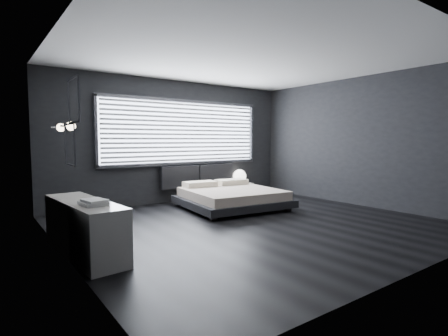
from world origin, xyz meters
TOP-DOWN VIEW (x-y plane):
  - room at (0.00, 0.00)m, footprint 6.04×6.00m
  - window at (0.20, 2.70)m, footprint 4.14×0.09m
  - headboard at (0.52, 2.64)m, footprint 1.96×0.16m
  - sconce_near at (-2.88, 0.05)m, footprint 0.18×0.11m
  - sconce_far at (-2.88, 0.65)m, footprint 0.18×0.11m
  - wall_art_upper at (-2.98, -0.55)m, footprint 0.01×0.48m
  - wall_art_lower at (-2.98, -0.30)m, footprint 0.01×0.48m
  - bed at (0.52, 1.32)m, footprint 2.19×2.11m
  - nightstand at (1.68, 2.50)m, footprint 0.60×0.51m
  - orb_lamp at (1.69, 2.51)m, footprint 0.34×0.34m
  - dresser at (-2.78, -0.03)m, footprint 0.62×1.73m
  - book_stack at (-2.76, -0.38)m, footprint 0.28×0.36m

SIDE VIEW (x-z plane):
  - nightstand at x=1.68m, z-range 0.00..0.33m
  - bed at x=0.52m, z-range -0.02..0.50m
  - dresser at x=-2.78m, z-range 0.00..0.68m
  - orb_lamp at x=1.69m, z-range 0.33..0.67m
  - headboard at x=0.52m, z-range 0.31..0.83m
  - book_stack at x=-2.76m, z-range 0.68..0.75m
  - wall_art_lower at x=-2.98m, z-range 1.14..1.62m
  - room at x=0.00m, z-range 0.00..2.80m
  - sconce_near at x=-2.88m, z-range 1.55..1.66m
  - sconce_far at x=-2.88m, z-range 1.55..1.66m
  - window at x=0.20m, z-range 0.85..2.37m
  - wall_art_upper at x=-2.98m, z-range 1.61..2.09m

